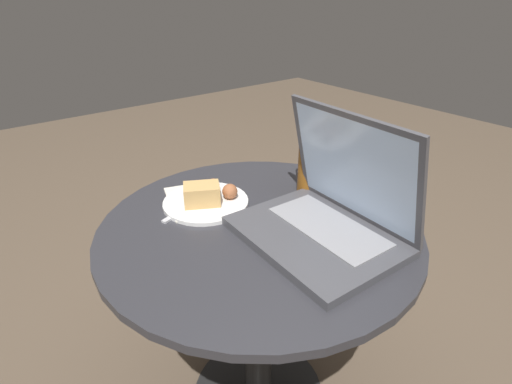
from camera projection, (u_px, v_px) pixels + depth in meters
The scene contains 6 objects.
table at pixel (259, 276), 0.91m from camera, with size 0.68×0.68×0.55m.
napkin at pixel (195, 200), 0.94m from camera, with size 0.20×0.17×0.00m.
laptop at pixel (328, 213), 0.79m from camera, with size 0.33×0.26×0.25m.
beer_glass at pixel (311, 156), 0.94m from camera, with size 0.06×0.06×0.19m.
snack_plate at pixel (207, 198), 0.92m from camera, with size 0.20×0.20×0.06m.
fork at pixel (195, 203), 0.93m from camera, with size 0.07×0.17×0.00m.
Camera 1 is at (0.56, -0.45, 1.01)m, focal length 28.00 mm.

